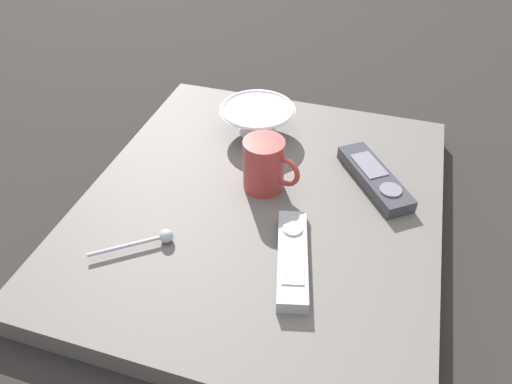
{
  "coord_description": "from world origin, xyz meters",
  "views": [
    {
      "loc": [
        -0.17,
        0.59,
        0.6
      ],
      "look_at": [
        0.01,
        0.01,
        0.06
      ],
      "focal_mm": 33.91,
      "sensor_mm": 36.0,
      "label": 1
    }
  ],
  "objects_px": {
    "coffee_mug": "(265,165)",
    "tv_remote_near": "(374,178)",
    "cereal_bowl": "(257,118)",
    "tv_remote_far": "(292,258)",
    "teaspoon": "(155,239)"
  },
  "relations": [
    {
      "from": "tv_remote_near",
      "to": "tv_remote_far",
      "type": "height_order",
      "value": "tv_remote_near"
    },
    {
      "from": "coffee_mug",
      "to": "tv_remote_near",
      "type": "relative_size",
      "value": 0.58
    },
    {
      "from": "tv_remote_far",
      "to": "coffee_mug",
      "type": "bearing_deg",
      "value": -60.62
    },
    {
      "from": "cereal_bowl",
      "to": "teaspoon",
      "type": "bearing_deg",
      "value": 79.94
    },
    {
      "from": "cereal_bowl",
      "to": "tv_remote_near",
      "type": "bearing_deg",
      "value": 159.0
    },
    {
      "from": "tv_remote_far",
      "to": "teaspoon",
      "type": "bearing_deg",
      "value": 6.38
    },
    {
      "from": "cereal_bowl",
      "to": "tv_remote_far",
      "type": "relative_size",
      "value": 0.81
    },
    {
      "from": "coffee_mug",
      "to": "tv_remote_near",
      "type": "xyz_separation_m",
      "value": [
        -0.18,
        -0.07,
        -0.04
      ]
    },
    {
      "from": "coffee_mug",
      "to": "tv_remote_far",
      "type": "height_order",
      "value": "coffee_mug"
    },
    {
      "from": "cereal_bowl",
      "to": "tv_remote_far",
      "type": "xyz_separation_m",
      "value": [
        -0.15,
        0.32,
        -0.02
      ]
    },
    {
      "from": "cereal_bowl",
      "to": "coffee_mug",
      "type": "height_order",
      "value": "coffee_mug"
    },
    {
      "from": "tv_remote_near",
      "to": "cereal_bowl",
      "type": "bearing_deg",
      "value": -21.0
    },
    {
      "from": "teaspoon",
      "to": "coffee_mug",
      "type": "bearing_deg",
      "value": -124.0
    },
    {
      "from": "cereal_bowl",
      "to": "tv_remote_near",
      "type": "relative_size",
      "value": 0.84
    },
    {
      "from": "teaspoon",
      "to": "tv_remote_far",
      "type": "xyz_separation_m",
      "value": [
        -0.21,
        -0.02,
        0.0
      ]
    }
  ]
}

